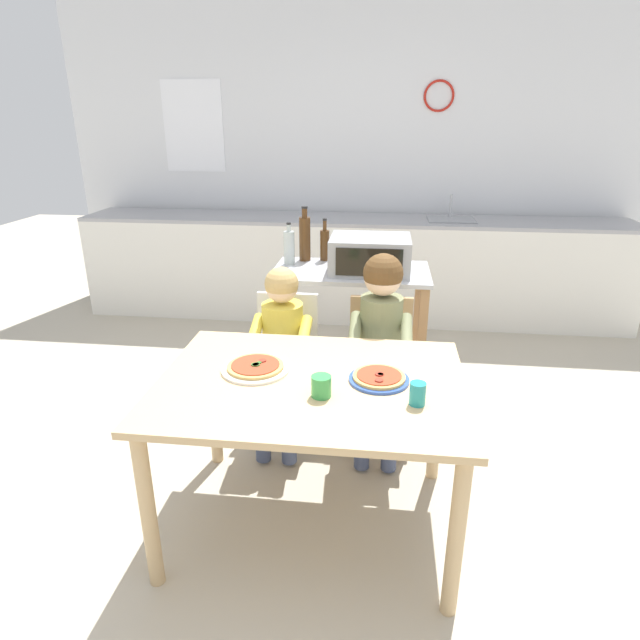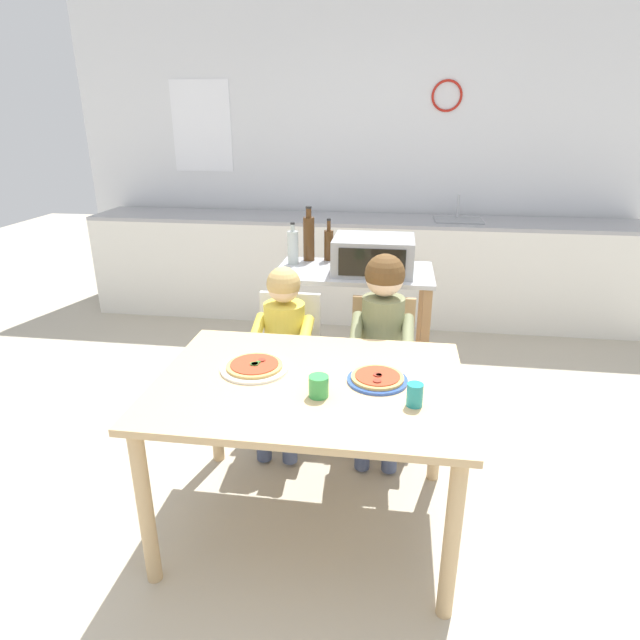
{
  "view_description": "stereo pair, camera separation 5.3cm",
  "coord_description": "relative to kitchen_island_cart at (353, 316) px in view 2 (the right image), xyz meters",
  "views": [
    {
      "loc": [
        0.27,
        -1.93,
        1.74
      ],
      "look_at": [
        0.0,
        0.3,
        0.88
      ],
      "focal_mm": 29.86,
      "sensor_mm": 36.0,
      "label": 1
    },
    {
      "loc": [
        0.32,
        -1.92,
        1.74
      ],
      "look_at": [
        0.0,
        0.3,
        0.88
      ],
      "focal_mm": 29.86,
      "sensor_mm": 36.0,
      "label": 2
    }
  ],
  "objects": [
    {
      "name": "dining_chair_left",
      "position": [
        -0.33,
        -0.42,
        -0.1
      ],
      "size": [
        0.36,
        0.36,
        0.81
      ],
      "color": "silver",
      "rests_on": "ground"
    },
    {
      "name": "pizza_plate_blue_rimmed",
      "position": [
        0.19,
        -1.14,
        0.16
      ],
      "size": [
        0.25,
        0.25,
        0.03
      ],
      "color": "#3356B7",
      "rests_on": "dining_table"
    },
    {
      "name": "drinking_cup_green",
      "position": [
        -0.03,
        -1.29,
        0.19
      ],
      "size": [
        0.08,
        0.08,
        0.08
      ],
      "primitive_type": "cylinder",
      "color": "green",
      "rests_on": "dining_table"
    },
    {
      "name": "dining_chair_right",
      "position": [
        0.19,
        -0.43,
        -0.1
      ],
      "size": [
        0.36,
        0.36,
        0.81
      ],
      "color": "tan",
      "rests_on": "ground"
    },
    {
      "name": "kitchen_counter",
      "position": [
        -0.08,
        1.59,
        -0.12
      ],
      "size": [
        4.81,
        0.6,
        1.1
      ],
      "color": "silver",
      "rests_on": "ground"
    },
    {
      "name": "drinking_cup_teal",
      "position": [
        0.34,
        -1.31,
        0.2
      ],
      "size": [
        0.06,
        0.06,
        0.09
      ],
      "primitive_type": "cylinder",
      "color": "teal",
      "rests_on": "dining_table"
    },
    {
      "name": "back_wall_tiled",
      "position": [
        -0.09,
        2.0,
        0.78
      ],
      "size": [
        5.35,
        0.14,
        2.7
      ],
      "color": "silver",
      "rests_on": "ground"
    },
    {
      "name": "bottle_squat_spirits",
      "position": [
        -0.31,
        0.19,
        0.45
      ],
      "size": [
        0.07,
        0.07,
        0.34
      ],
      "color": "#4C2D14",
      "rests_on": "kitchen_island_cart"
    },
    {
      "name": "bottle_clear_vinegar",
      "position": [
        -0.39,
        0.09,
        0.41
      ],
      "size": [
        0.07,
        0.07,
        0.26
      ],
      "color": "#ADB7B2",
      "rests_on": "kitchen_island_cart"
    },
    {
      "name": "child_in_olive_shirt",
      "position": [
        0.19,
        -0.54,
        0.13
      ],
      "size": [
        0.32,
        0.42,
        1.08
      ],
      "color": "#424C6B",
      "rests_on": "ground"
    },
    {
      "name": "dining_table",
      "position": [
        -0.08,
        -1.17,
        0.06
      ],
      "size": [
        1.26,
        0.93,
        0.73
      ],
      "color": "tan",
      "rests_on": "ground"
    },
    {
      "name": "toaster_oven",
      "position": [
        0.11,
        -0.02,
        0.4
      ],
      "size": [
        0.47,
        0.38,
        0.21
      ],
      "color": "#999BA0",
      "rests_on": "kitchen_island_cart"
    },
    {
      "name": "bottle_dark_olive_oil",
      "position": [
        -0.18,
        0.21,
        0.4
      ],
      "size": [
        0.06,
        0.06,
        0.27
      ],
      "color": "#4C2D14",
      "rests_on": "kitchen_island_cart"
    },
    {
      "name": "child_in_yellow_shirt",
      "position": [
        -0.33,
        -0.55,
        0.06
      ],
      "size": [
        0.32,
        0.42,
        0.99
      ],
      "color": "#424C6B",
      "rests_on": "ground"
    },
    {
      "name": "pizza_plate_white",
      "position": [
        -0.33,
        -1.11,
        0.16
      ],
      "size": [
        0.29,
        0.29,
        0.03
      ],
      "color": "white",
      "rests_on": "dining_table"
    },
    {
      "name": "kitchen_island_cart",
      "position": [
        0.0,
        0.0,
        0.0
      ],
      "size": [
        0.94,
        0.53,
        0.87
      ],
      "color": "#B7BABF",
      "rests_on": "ground"
    },
    {
      "name": "ground_plane",
      "position": [
        -0.08,
        0.07,
        -0.58
      ],
      "size": [
        12.42,
        12.42,
        0.0
      ],
      "primitive_type": "plane",
      "color": "#B7AD99"
    }
  ]
}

